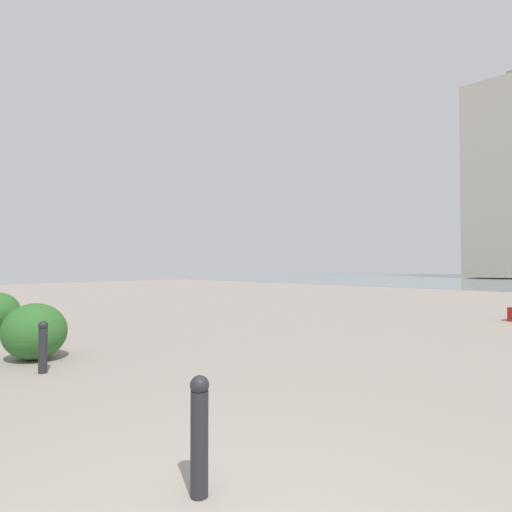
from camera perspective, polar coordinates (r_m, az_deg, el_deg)
name	(u,v)px	position (r m, az deg, el deg)	size (l,w,h in m)	color
bollard_near	(199,433)	(3.02, -7.84, -23.11)	(0.13, 0.13, 0.80)	#232328
bollard_mid	(43,346)	(6.75, -27.41, -10.98)	(0.13, 0.13, 0.74)	#232328
shrub_low	(35,331)	(7.74, -28.31, -9.18)	(1.08, 0.97, 0.92)	#2D6628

